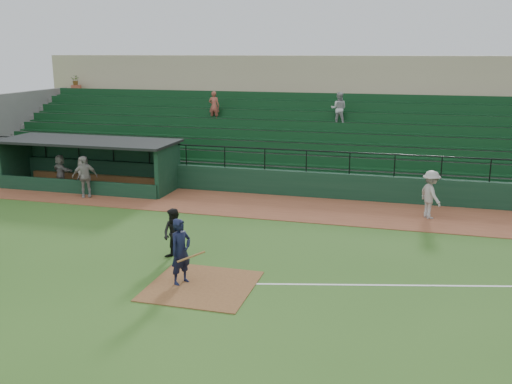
# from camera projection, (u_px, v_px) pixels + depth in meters

# --- Properties ---
(ground) EXTENTS (90.00, 90.00, 0.00)m
(ground) POSITION_uv_depth(u_px,v_px,m) (213.00, 274.00, 17.48)
(ground) COLOR #2D531B
(ground) RESTS_ON ground
(warning_track) EXTENTS (40.00, 4.00, 0.03)m
(warning_track) POSITION_uv_depth(u_px,v_px,m) (274.00, 207.00, 24.97)
(warning_track) COLOR brown
(warning_track) RESTS_ON ground
(home_plate_dirt) EXTENTS (3.00, 3.00, 0.03)m
(home_plate_dirt) POSITION_uv_depth(u_px,v_px,m) (202.00, 286.00, 16.54)
(home_plate_dirt) COLOR brown
(home_plate_dirt) RESTS_ON ground
(foul_line) EXTENTS (17.49, 4.44, 0.01)m
(foul_line) POSITION_uv_depth(u_px,v_px,m) (485.00, 286.00, 16.55)
(foul_line) COLOR white
(foul_line) RESTS_ON ground
(stadium_structure) EXTENTS (38.00, 13.08, 6.40)m
(stadium_structure) POSITION_uv_depth(u_px,v_px,m) (309.00, 130.00, 32.33)
(stadium_structure) COLOR #10301E
(stadium_structure) RESTS_ON ground
(dugout) EXTENTS (8.90, 3.20, 2.42)m
(dugout) POSITION_uv_depth(u_px,v_px,m) (94.00, 160.00, 28.62)
(dugout) COLOR #10301E
(dugout) RESTS_ON ground
(batter_at_plate) EXTENTS (1.17, 0.86, 1.99)m
(batter_at_plate) POSITION_uv_depth(u_px,v_px,m) (181.00, 252.00, 16.51)
(batter_at_plate) COLOR black
(batter_at_plate) RESTS_ON ground
(umpire) EXTENTS (0.99, 0.87, 1.72)m
(umpire) POSITION_uv_depth(u_px,v_px,m) (174.00, 234.00, 18.48)
(umpire) COLOR black
(umpire) RESTS_ON ground
(runner) EXTENTS (1.27, 1.47, 1.97)m
(runner) POSITION_uv_depth(u_px,v_px,m) (431.00, 195.00, 23.00)
(runner) COLOR #A09B96
(runner) RESTS_ON warning_track
(dugout_player_a) EXTENTS (1.22, 0.97, 1.94)m
(dugout_player_a) POSITION_uv_depth(u_px,v_px,m) (85.00, 177.00, 26.38)
(dugout_player_a) COLOR gray
(dugout_player_a) RESTS_ON warning_track
(dugout_player_b) EXTENTS (1.04, 0.91, 1.80)m
(dugout_player_b) POSITION_uv_depth(u_px,v_px,m) (84.00, 174.00, 27.16)
(dugout_player_b) COLOR gray
(dugout_player_b) RESTS_ON warning_track
(dugout_player_c) EXTENTS (1.57, 1.07, 1.63)m
(dugout_player_c) POSITION_uv_depth(u_px,v_px,m) (61.00, 171.00, 28.43)
(dugout_player_c) COLOR #9E9994
(dugout_player_c) RESTS_ON warning_track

